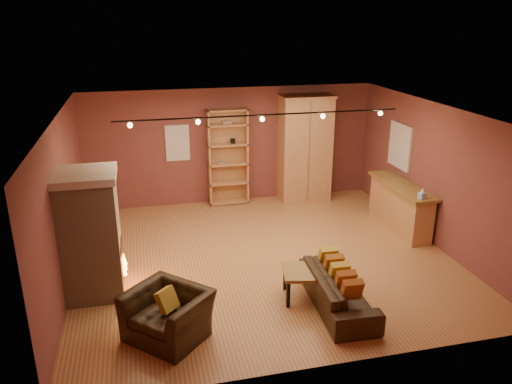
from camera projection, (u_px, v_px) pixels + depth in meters
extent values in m
plane|color=#9D6537|center=(264.00, 257.00, 9.61)|extent=(7.00, 7.00, 0.00)
plane|color=brown|center=(265.00, 113.00, 8.67)|extent=(7.00, 7.00, 0.00)
cube|color=brown|center=(232.00, 146.00, 12.11)|extent=(7.00, 0.02, 2.80)
cube|color=brown|center=(63.00, 204.00, 8.37)|extent=(0.02, 6.50, 2.80)
cube|color=brown|center=(435.00, 175.00, 9.90)|extent=(0.02, 6.50, 2.80)
cube|color=tan|center=(91.00, 238.00, 8.05)|extent=(0.90, 0.90, 2.00)
cube|color=beige|center=(83.00, 176.00, 7.70)|extent=(0.98, 0.98, 0.12)
cube|color=black|center=(119.00, 258.00, 8.28)|extent=(0.10, 0.65, 0.55)
cone|color=orange|center=(124.00, 264.00, 8.33)|extent=(0.10, 0.10, 0.22)
cube|color=silver|center=(177.00, 143.00, 11.76)|extent=(0.56, 0.04, 0.86)
cube|color=tan|center=(227.00, 155.00, 12.15)|extent=(0.96, 0.04, 2.34)
cube|color=tan|center=(209.00, 158.00, 11.89)|extent=(0.04, 0.37, 2.34)
cube|color=tan|center=(246.00, 156.00, 12.09)|extent=(0.04, 0.37, 2.34)
cube|color=gray|center=(221.00, 163.00, 12.00)|extent=(0.18, 0.12, 0.05)
cube|color=black|center=(233.00, 141.00, 11.89)|extent=(0.10, 0.10, 0.12)
cube|color=tan|center=(229.00, 201.00, 12.37)|extent=(0.96, 0.37, 0.04)
cube|color=tan|center=(228.00, 182.00, 12.21)|extent=(0.96, 0.37, 0.03)
cube|color=tan|center=(228.00, 164.00, 12.05)|extent=(0.96, 0.37, 0.04)
cube|color=tan|center=(228.00, 144.00, 11.89)|extent=(0.96, 0.37, 0.04)
cube|color=tan|center=(227.00, 125.00, 11.73)|extent=(0.96, 0.37, 0.04)
cube|color=tan|center=(227.00, 110.00, 11.61)|extent=(0.96, 0.37, 0.04)
cube|color=tan|center=(305.00, 150.00, 12.24)|extent=(1.22, 0.67, 2.56)
cube|color=olive|center=(309.00, 153.00, 11.93)|extent=(0.02, 0.01, 2.46)
cube|color=tan|center=(307.00, 96.00, 11.80)|extent=(1.28, 0.73, 0.06)
cube|color=tan|center=(400.00, 208.00, 10.78)|extent=(0.45, 1.97, 0.94)
cube|color=olive|center=(402.00, 186.00, 10.61)|extent=(0.57, 2.09, 0.06)
cube|color=#92BFEA|center=(422.00, 196.00, 9.78)|extent=(0.14, 0.14, 0.12)
cone|color=white|center=(423.00, 190.00, 9.74)|extent=(0.08, 0.08, 0.10)
cube|color=silver|center=(400.00, 146.00, 11.09)|extent=(0.05, 0.90, 1.00)
imported|color=black|center=(338.00, 285.00, 7.88)|extent=(0.66, 1.95, 0.75)
cube|color=#A05520|center=(352.00, 290.00, 7.30)|extent=(0.31, 0.24, 0.36)
cube|color=#A05520|center=(345.00, 280.00, 7.55)|extent=(0.31, 0.24, 0.36)
cube|color=gold|center=(339.00, 272.00, 7.80)|extent=(0.31, 0.24, 0.36)
cube|color=#A05520|center=(333.00, 264.00, 8.06)|extent=(0.31, 0.24, 0.36)
cube|color=gold|center=(328.00, 256.00, 8.31)|extent=(0.31, 0.24, 0.36)
imported|color=black|center=(167.00, 307.00, 7.09)|extent=(1.28, 1.27, 0.96)
cube|color=gold|center=(167.00, 300.00, 7.05)|extent=(0.38, 0.38, 0.34)
cube|color=olive|center=(304.00, 272.00, 8.08)|extent=(0.78, 0.78, 0.05)
cube|color=black|center=(292.00, 296.00, 7.85)|extent=(0.05, 0.05, 0.44)
cube|color=black|center=(325.00, 292.00, 7.97)|extent=(0.05, 0.05, 0.44)
cube|color=black|center=(282.00, 279.00, 8.35)|extent=(0.05, 0.05, 0.44)
cube|color=black|center=(313.00, 276.00, 8.47)|extent=(0.05, 0.05, 0.44)
cylinder|color=black|center=(262.00, 115.00, 8.88)|extent=(5.20, 0.03, 0.03)
sphere|color=#FFD88C|center=(130.00, 125.00, 8.40)|extent=(0.09, 0.09, 0.09)
sphere|color=#FFD88C|center=(198.00, 122.00, 8.65)|extent=(0.09, 0.09, 0.09)
sphere|color=#FFD88C|center=(262.00, 119.00, 8.90)|extent=(0.09, 0.09, 0.09)
sphere|color=#FFD88C|center=(323.00, 116.00, 9.15)|extent=(0.09, 0.09, 0.09)
sphere|color=#FFD88C|center=(380.00, 113.00, 9.40)|extent=(0.09, 0.09, 0.09)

